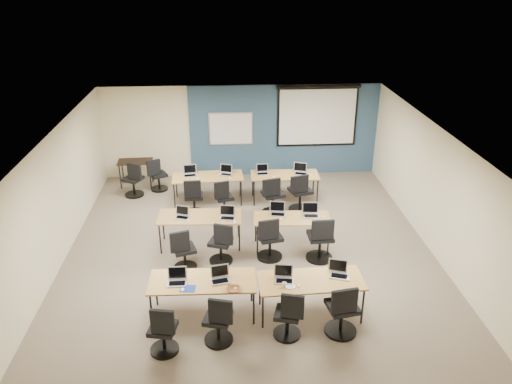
{
  "coord_description": "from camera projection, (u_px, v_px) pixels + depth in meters",
  "views": [
    {
      "loc": [
        -0.49,
        -9.46,
        5.78
      ],
      "look_at": [
        0.16,
        0.4,
        1.26
      ],
      "focal_mm": 35.0,
      "sensor_mm": 36.0,
      "label": 1
    }
  ],
  "objects": [
    {
      "name": "wall_back",
      "position": [
        241.0,
        131.0,
        14.54
      ],
      "size": [
        8.0,
        0.04,
        2.7
      ],
      "primitive_type": "cube",
      "color": "beige",
      "rests_on": "ground"
    },
    {
      "name": "wall_front",
      "position": [
        269.0,
        345.0,
        6.37
      ],
      "size": [
        8.0,
        0.04,
        2.7
      ],
      "primitive_type": "cube",
      "color": "beige",
      "rests_on": "ground"
    },
    {
      "name": "wall_right",
      "position": [
        436.0,
        191.0,
        10.69
      ],
      "size": [
        0.04,
        9.0,
        2.7
      ],
      "primitive_type": "cube",
      "color": "beige",
      "rests_on": "ground"
    },
    {
      "name": "mouse_10",
      "position": [
        274.0,
        177.0,
        12.98
      ],
      "size": [
        0.06,
        0.1,
        0.03
      ],
      "primitive_type": "ellipsoid",
      "rotation": [
        0.0,
        0.0,
        -0.01
      ],
      "color": "white",
      "rests_on": "training_table_back_right"
    },
    {
      "name": "training_table_front_left",
      "position": [
        203.0,
        282.0,
        8.76
      ],
      "size": [
        1.88,
        0.78,
        0.73
      ],
      "rotation": [
        0.0,
        0.0,
        -0.02
      ],
      "color": "#A56C45",
      "rests_on": "floor"
    },
    {
      "name": "laptop_1",
      "position": [
        220.0,
        277.0,
        8.74
      ],
      "size": [
        0.32,
        0.28,
        0.25
      ],
      "rotation": [
        0.0,
        0.0,
        0.2
      ],
      "color": "#B8B8BA",
      "rests_on": "training_table_front_left"
    },
    {
      "name": "mouse_8",
      "position": [
        198.0,
        178.0,
        12.89
      ],
      "size": [
        0.08,
        0.1,
        0.03
      ],
      "primitive_type": "ellipsoid",
      "rotation": [
        0.0,
        0.0,
        -0.21
      ],
      "color": "white",
      "rests_on": "training_table_back_left"
    },
    {
      "name": "mouse_5",
      "position": [
        235.0,
        222.0,
        10.71
      ],
      "size": [
        0.09,
        0.11,
        0.04
      ],
      "primitive_type": "ellipsoid",
      "rotation": [
        0.0,
        0.0,
        -0.27
      ],
      "color": "white",
      "rests_on": "training_table_mid_left"
    },
    {
      "name": "task_chair_4",
      "position": [
        184.0,
        253.0,
        10.2
      ],
      "size": [
        0.5,
        0.49,
        0.97
      ],
      "rotation": [
        0.0,
        0.0,
        0.3
      ],
      "color": "black",
      "rests_on": "floor"
    },
    {
      "name": "training_table_mid_right",
      "position": [
        292.0,
        220.0,
        10.93
      ],
      "size": [
        1.67,
        0.7,
        0.73
      ],
      "rotation": [
        0.0,
        0.0,
        -0.06
      ],
      "color": "olive",
      "rests_on": "floor"
    },
    {
      "name": "spare_chair_a",
      "position": [
        158.0,
        177.0,
        13.84
      ],
      "size": [
        0.51,
        0.47,
        0.96
      ],
      "rotation": [
        0.0,
        0.0,
        0.46
      ],
      "color": "black",
      "rests_on": "floor"
    },
    {
      "name": "training_table_mid_left",
      "position": [
        200.0,
        218.0,
        11.0
      ],
      "size": [
        1.84,
        0.77,
        0.73
      ],
      "rotation": [
        0.0,
        0.0,
        -0.05
      ],
      "color": "brown",
      "rests_on": "floor"
    },
    {
      "name": "laptop_3",
      "position": [
        339.0,
        272.0,
        8.88
      ],
      "size": [
        0.34,
        0.29,
        0.26
      ],
      "rotation": [
        0.0,
        0.0,
        -0.32
      ],
      "color": "silver",
      "rests_on": "training_table_front_right"
    },
    {
      "name": "laptop_10",
      "position": [
        262.0,
        171.0,
        13.2
      ],
      "size": [
        0.31,
        0.27,
        0.24
      ],
      "rotation": [
        0.0,
        0.0,
        0.05
      ],
      "color": "silver",
      "rests_on": "training_table_back_right"
    },
    {
      "name": "mouse_6",
      "position": [
        281.0,
        219.0,
        10.85
      ],
      "size": [
        0.07,
        0.1,
        0.03
      ],
      "primitive_type": "ellipsoid",
      "rotation": [
        0.0,
        0.0,
        -0.12
      ],
      "color": "white",
      "rests_on": "training_table_mid_right"
    },
    {
      "name": "task_chair_10",
      "position": [
        272.0,
        199.0,
        12.49
      ],
      "size": [
        0.57,
        0.57,
        1.04
      ],
      "rotation": [
        0.0,
        0.0,
        0.27
      ],
      "color": "black",
      "rests_on": "floor"
    },
    {
      "name": "mouse_2",
      "position": [
        299.0,
        285.0,
        8.6
      ],
      "size": [
        0.07,
        0.1,
        0.03
      ],
      "primitive_type": "ellipsoid",
      "rotation": [
        0.0,
        0.0,
        -0.13
      ],
      "color": "white",
      "rests_on": "training_table_front_right"
    },
    {
      "name": "training_table_back_right",
      "position": [
        285.0,
        176.0,
        13.17
      ],
      "size": [
        1.79,
        0.75,
        0.73
      ],
      "rotation": [
        0.0,
        0.0,
        -0.03
      ],
      "color": "brown",
      "rests_on": "floor"
    },
    {
      "name": "ceiling",
      "position": [
        249.0,
        135.0,
        9.89
      ],
      "size": [
        8.0,
        9.0,
        0.02
      ],
      "primitive_type": "cube",
      "color": "white",
      "rests_on": "ground"
    },
    {
      "name": "training_table_back_left",
      "position": [
        208.0,
        178.0,
        13.07
      ],
      "size": [
        1.85,
        0.77,
        0.73
      ],
      "rotation": [
        0.0,
        0.0,
        0.05
      ],
      "color": "#946541",
      "rests_on": "floor"
    },
    {
      "name": "blue_accent_panel",
      "position": [
        284.0,
        131.0,
        14.58
      ],
      "size": [
        5.5,
        0.04,
        2.7
      ],
      "primitive_type": "cube",
      "color": "#3D5977",
      "rests_on": "wall_back"
    },
    {
      "name": "laptop_9",
      "position": [
        226.0,
        172.0,
        13.15
      ],
      "size": [
        0.33,
        0.28,
        0.25
      ],
      "rotation": [
        0.0,
        0.0,
        -0.33
      ],
      "color": "#B5B5B5",
      "rests_on": "training_table_back_left"
    },
    {
      "name": "laptop_6",
      "position": [
        278.0,
        211.0,
        11.06
      ],
      "size": [
        0.34,
        0.29,
        0.26
      ],
      "rotation": [
        0.0,
        0.0,
        -0.18
      ],
      "color": "#AAAAAA",
      "rests_on": "training_table_mid_right"
    },
    {
      "name": "laptop_8",
      "position": [
        190.0,
        173.0,
        13.09
      ],
      "size": [
        0.34,
        0.29,
        0.26
      ],
      "rotation": [
        0.0,
        0.0,
        0.17
      ],
      "color": "#B3B4C2",
      "rests_on": "training_table_back_left"
    },
    {
      "name": "wall_left",
      "position": [
        55.0,
        202.0,
        10.21
      ],
      "size": [
        0.04,
        9.0,
        2.7
      ],
      "primitive_type": "cube",
      "color": "beige",
      "rests_on": "ground"
    },
    {
      "name": "laptop_4",
      "position": [
        182.0,
        215.0,
        10.92
      ],
      "size": [
        0.3,
        0.26,
        0.23
      ],
      "rotation": [
        0.0,
        0.0,
        -0.33
      ],
      "color": "#A5A5AA",
      "rests_on": "training_table_mid_left"
    },
    {
      "name": "mouse_9",
      "position": [
        230.0,
        178.0,
        12.9
      ],
      "size": [
        0.09,
        0.12,
        0.04
      ],
      "primitive_type": "ellipsoid",
      "rotation": [
        0.0,
        0.0,
        0.29
      ],
      "color": "white",
      "rests_on": "training_table_back_left"
    },
    {
      "name": "task_chair_6",
      "position": [
        270.0,
        242.0,
        10.57
      ],
      "size": [
        0.54,
        0.54,
        1.02
      ],
      "rotation": [
        0.0,
        0.0,
        0.22
      ],
      "color": "black",
      "rests_on": "floor"
    },
    {
      "name": "projector_screen",
      "position": [
        317.0,
        113.0,
        14.36
      ],
      "size": [
        2.4,
        0.1,
        1.82
      ],
      "color": "black",
      "rests_on": "wall_back"
    },
    {
      "name": "mouse_11",
      "position": [
        312.0,
        175.0,
        13.1
      ],
      "size": [
        0.08,
        0.11,
        0.03
      ],
      "primitive_type": "ellipsoid",
      "rotation": [
        0.0,
        0.0,
        -0.33
      ],
      "color": "white",
      "rests_on": "training_table_back_right"
    },
    {
      "name": "task_chair_8",
      "position": [
        194.0,
        200.0,
        12.48
      ],
      "size": [
        0.51,
        0.51,
        0.99
      ],
      "rotation": [
        0.0,
        0.0,
        0.03
      ],
      "color": "black",
      "rests_on": "floor"
    },
    {
      "name": "snack_bowl",
      "position": [
        233.0,
        290.0,
        8.45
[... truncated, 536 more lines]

